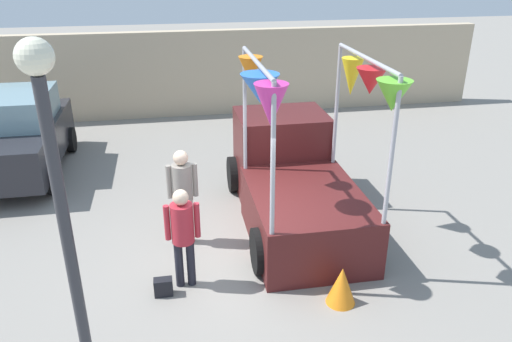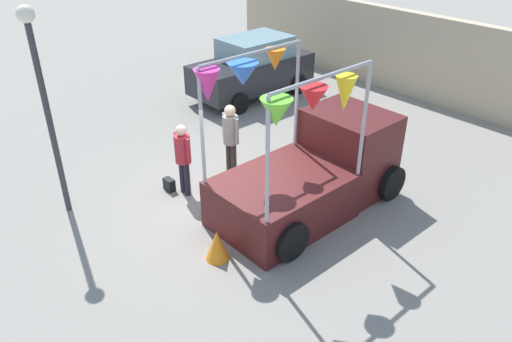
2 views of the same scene
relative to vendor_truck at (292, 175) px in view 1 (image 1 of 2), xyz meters
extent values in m
plane|color=gray|center=(-1.20, -1.29, -0.89)|extent=(60.00, 60.00, 0.00)
cube|color=#4C1919|center=(0.00, -1.00, -0.39)|extent=(1.90, 2.60, 1.00)
cube|color=#4C1919|center=(0.00, 1.00, 0.01)|extent=(1.80, 1.40, 1.80)
cube|color=#8CB2C6|center=(0.00, 1.00, 0.46)|extent=(1.76, 1.37, 0.60)
cylinder|color=black|center=(-0.95, 1.35, -0.51)|extent=(0.22, 0.76, 0.76)
cylinder|color=black|center=(0.95, 1.35, -0.51)|extent=(0.22, 0.76, 0.76)
cylinder|color=black|center=(-0.95, -1.70, -0.51)|extent=(0.22, 0.76, 0.76)
cylinder|color=black|center=(0.95, -1.70, -0.51)|extent=(0.22, 0.76, 0.76)
cylinder|color=#A5A5AD|center=(-0.87, 0.22, 1.24)|extent=(0.07, 0.07, 2.26)
cylinder|color=#A5A5AD|center=(0.87, 0.22, 1.24)|extent=(0.07, 0.07, 2.26)
cylinder|color=#A5A5AD|center=(-0.87, -2.22, 1.24)|extent=(0.07, 0.07, 2.26)
cylinder|color=#A5A5AD|center=(0.87, -2.22, 1.24)|extent=(0.07, 0.07, 2.26)
cylinder|color=#A5A5AD|center=(-0.87, -1.00, 2.37)|extent=(0.07, 2.44, 0.07)
cylinder|color=#A5A5AD|center=(0.87, -1.00, 2.37)|extent=(0.07, 2.44, 0.07)
cone|color=#D83399|center=(-0.87, -2.05, 2.01)|extent=(0.67, 0.67, 0.60)
cone|color=#66CC33|center=(0.87, -2.05, 2.06)|extent=(0.71, 0.71, 0.45)
cone|color=blue|center=(-0.87, -1.24, 2.04)|extent=(0.81, 0.81, 0.44)
cone|color=red|center=(0.87, -1.24, 2.07)|extent=(0.60, 0.60, 0.41)
cone|color=orange|center=(-0.87, -0.42, 2.14)|extent=(0.56, 0.56, 0.42)
cone|color=yellow|center=(0.87, -0.42, 1.95)|extent=(0.50, 0.50, 0.64)
cube|color=#26262B|center=(-5.62, 3.14, -0.12)|extent=(1.70, 4.00, 0.90)
cube|color=#72939E|center=(-5.62, 3.29, 0.66)|extent=(1.50, 2.10, 0.66)
cylinder|color=black|center=(-6.47, 4.39, -0.57)|extent=(0.18, 0.64, 0.64)
cylinder|color=black|center=(-4.77, 4.39, -0.57)|extent=(0.18, 0.64, 0.64)
cylinder|color=black|center=(-4.77, 1.89, -0.57)|extent=(0.18, 0.64, 0.64)
cylinder|color=black|center=(-2.24, -1.85, -0.49)|extent=(0.13, 0.13, 0.79)
cylinder|color=black|center=(-2.06, -1.85, -0.49)|extent=(0.13, 0.13, 0.79)
cylinder|color=#B22633|center=(-2.15, -1.85, 0.21)|extent=(0.34, 0.34, 0.62)
sphere|color=beige|center=(-2.15, -1.85, 0.64)|extent=(0.24, 0.24, 0.24)
cylinder|color=#B22633|center=(-2.37, -1.85, 0.24)|extent=(0.09, 0.09, 0.56)
cylinder|color=#B22633|center=(-1.93, -1.85, 0.24)|extent=(0.09, 0.09, 0.56)
cylinder|color=#2D2823|center=(-2.18, -0.59, -0.47)|extent=(0.13, 0.13, 0.84)
cylinder|color=#2D2823|center=(-2.00, -0.59, -0.47)|extent=(0.13, 0.13, 0.84)
cylinder|color=gray|center=(-2.09, -0.59, 0.29)|extent=(0.34, 0.34, 0.67)
sphere|color=beige|center=(-2.09, -0.59, 0.75)|extent=(0.25, 0.25, 0.25)
cylinder|color=gray|center=(-2.31, -0.59, 0.32)|extent=(0.09, 0.09, 0.60)
cylinder|color=gray|center=(-1.87, -0.59, 0.32)|extent=(0.09, 0.09, 0.60)
cube|color=black|center=(-2.50, -2.05, -0.75)|extent=(0.28, 0.16, 0.28)
cylinder|color=#333338|center=(-3.26, -4.06, 1.04)|extent=(0.12, 0.12, 3.86)
sphere|color=#F2EDCC|center=(-3.26, -4.06, 3.13)|extent=(0.32, 0.32, 0.32)
cube|color=tan|center=(-1.20, 7.05, 0.41)|extent=(18.00, 0.36, 2.60)
cone|color=orange|center=(0.09, -2.70, -0.59)|extent=(0.62, 0.62, 0.60)
camera|label=1|loc=(-2.22, -8.38, 3.92)|focal=35.00mm
camera|label=2|loc=(5.88, -6.91, 5.02)|focal=35.00mm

